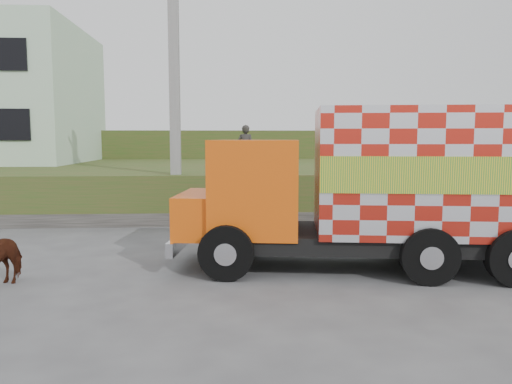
{
  "coord_description": "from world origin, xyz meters",
  "views": [
    {
      "loc": [
        0.55,
        -10.53,
        2.58
      ],
      "look_at": [
        1.23,
        1.34,
        1.3
      ],
      "focal_mm": 35.0,
      "sensor_mm": 36.0,
      "label": 1
    }
  ],
  "objects": [
    {
      "name": "ground",
      "position": [
        0.0,
        0.0,
        0.0
      ],
      "size": [
        120.0,
        120.0,
        0.0
      ],
      "primitive_type": "plane",
      "color": "#474749",
      "rests_on": "ground"
    },
    {
      "name": "embankment",
      "position": [
        0.0,
        10.0,
        0.75
      ],
      "size": [
        40.0,
        12.0,
        1.5
      ],
      "primitive_type": "cube",
      "color": "#2E511B",
      "rests_on": "ground"
    },
    {
      "name": "embankment_far",
      "position": [
        0.0,
        22.0,
        1.5
      ],
      "size": [
        40.0,
        12.0,
        3.0
      ],
      "primitive_type": "cube",
      "color": "#2E511B",
      "rests_on": "ground"
    },
    {
      "name": "retaining_strip",
      "position": [
        -2.0,
        4.2,
        0.2
      ],
      "size": [
        16.0,
        0.5,
        0.4
      ],
      "primitive_type": "cube",
      "color": "#595651",
      "rests_on": "ground"
    },
    {
      "name": "utility_pole",
      "position": [
        -1.0,
        4.6,
        4.08
      ],
      "size": [
        1.2,
        0.3,
        8.0
      ],
      "color": "gray",
      "rests_on": "ground"
    },
    {
      "name": "cargo_truck",
      "position": [
        3.49,
        -0.93,
        1.62
      ],
      "size": [
        7.3,
        3.24,
        3.15
      ],
      "rotation": [
        0.0,
        0.0,
        -0.13
      ],
      "color": "black",
      "rests_on": "ground"
    },
    {
      "name": "pedestrian",
      "position": [
        1.15,
        5.87,
        2.26
      ],
      "size": [
        0.64,
        0.52,
        1.52
      ],
      "primitive_type": "imported",
      "rotation": [
        0.0,
        0.0,
        2.83
      ],
      "color": "#2E2C29",
      "rests_on": "embankment"
    }
  ]
}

